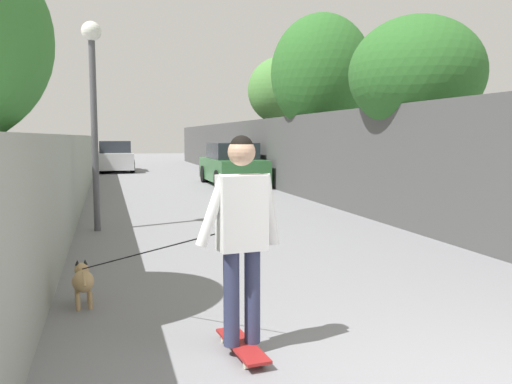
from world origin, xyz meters
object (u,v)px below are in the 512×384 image
at_px(tree_right_far, 416,75).
at_px(person_skateboarder, 242,224).
at_px(dog, 84,280).
at_px(car_near, 232,165).
at_px(tree_right_distant, 321,74).
at_px(tree_right_near, 282,91).
at_px(skateboard, 242,346).
at_px(lamp_post, 93,87).
at_px(car_far, 115,157).

relative_size(tree_right_far, person_skateboarder, 2.50).
bearing_deg(dog, car_near, -19.51).
bearing_deg(tree_right_distant, tree_right_near, -7.07).
distance_m(tree_right_far, dog, 8.19).
height_order(skateboard, dog, dog).
height_order(lamp_post, car_near, lamp_post).
distance_m(person_skateboarder, car_far, 23.85).
height_order(tree_right_near, car_near, tree_right_near).
bearing_deg(tree_right_far, car_near, 11.38).
xyz_separation_m(skateboard, car_near, (14.84, -3.38, 0.65)).
xyz_separation_m(tree_right_near, person_skateboarder, (-17.30, 6.13, -2.58)).
distance_m(tree_right_near, skateboard, 18.70).
distance_m(tree_right_far, person_skateboarder, 8.03).
height_order(car_near, car_far, same).
bearing_deg(tree_right_near, lamp_post, 146.32).
bearing_deg(tree_right_far, car_far, 17.92).
bearing_deg(tree_right_near, dog, 154.64).
height_order(skateboard, car_far, car_far).
bearing_deg(car_far, person_skateboarder, -178.48).
xyz_separation_m(car_near, car_far, (9.00, 4.01, -0.00)).
xyz_separation_m(person_skateboarder, car_near, (14.84, -3.38, -0.36)).
height_order(lamp_post, car_far, lamp_post).
bearing_deg(skateboard, tree_right_near, -19.50).
bearing_deg(tree_right_near, tree_right_far, 175.41).
xyz_separation_m(person_skateboarder, dog, (1.65, 1.29, -0.80)).
relative_size(tree_right_near, tree_right_distant, 0.93).
xyz_separation_m(tree_right_distant, person_skateboarder, (-11.30, 5.38, -2.60)).
relative_size(tree_right_near, skateboard, 6.24).
relative_size(tree_right_distant, lamp_post, 1.43).
distance_m(tree_right_distant, person_skateboarder, 12.78).
height_order(tree_right_distant, person_skateboarder, tree_right_distant).
relative_size(dog, car_near, 0.44).
xyz_separation_m(tree_right_distant, lamp_post, (-5.04, 6.61, -0.99)).
distance_m(tree_right_far, tree_right_distant, 5.54).
distance_m(tree_right_near, lamp_post, 13.31).
bearing_deg(tree_right_near, skateboard, 160.50).
distance_m(tree_right_near, car_far, 9.86).
bearing_deg(car_near, tree_right_distant, -150.55).
height_order(tree_right_near, car_far, tree_right_near).
distance_m(tree_right_distant, lamp_post, 8.38).
bearing_deg(lamp_post, tree_right_distant, -52.68).
bearing_deg(tree_right_near, tree_right_distant, 172.93).
bearing_deg(car_far, tree_right_near, -134.07).
height_order(tree_right_near, tree_right_distant, tree_right_distant).
bearing_deg(dog, tree_right_far, -57.41).
bearing_deg(lamp_post, car_far, -1.95).
height_order(tree_right_distant, car_near, tree_right_distant).
relative_size(tree_right_near, car_near, 1.17).
relative_size(dog, car_far, 0.45).
bearing_deg(car_far, car_near, -155.97).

